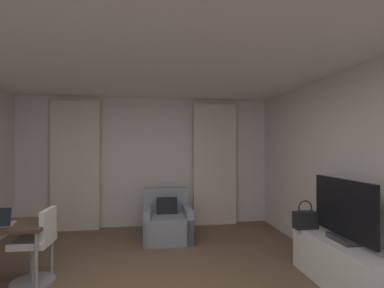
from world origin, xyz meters
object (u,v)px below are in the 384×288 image
Objects in this scene: desk_chair at (37,251)px; tv_console at (343,265)px; armchair at (167,223)px; tv_flatscreen at (343,212)px; handbag_primary at (305,219)px.

desk_chair is 0.66× the size of tv_console.
tv_flatscreen is at bearing -46.83° from armchair.
armchair reaches higher than tv_console.
desk_chair is at bearing 169.52° from tv_flatscreen.
tv_console is at bearing -46.63° from armchair.
armchair is at bearing 133.17° from tv_flatscreen.
armchair is 2.29× the size of handbag_primary.
tv_console is 1.38× the size of tv_flatscreen.
tv_flatscreen is (1.88, -2.00, 0.59)m from armchair.
handbag_primary is at bearing 107.24° from tv_console.
tv_flatscreen reaches higher than handbag_primary.
handbag_primary is (-0.16, 0.52, -0.21)m from tv_flatscreen.
desk_chair is 0.90× the size of tv_flatscreen.
tv_console is at bearing 90.00° from tv_flatscreen.
desk_chair is (-1.62, -1.36, 0.11)m from armchair.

